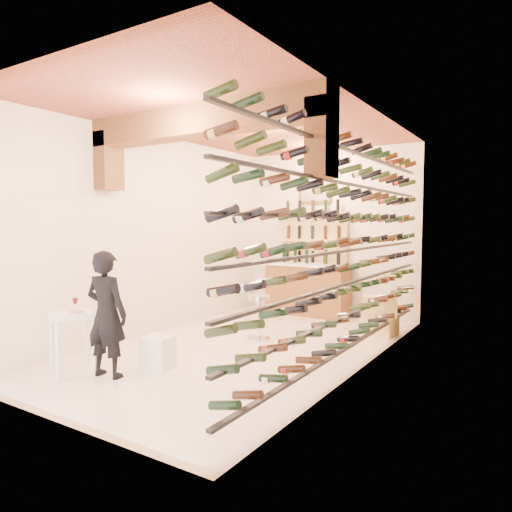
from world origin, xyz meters
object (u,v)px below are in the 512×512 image
Objects in this scene: back_counter at (308,288)px; person at (106,314)px; chrome_barstool at (259,314)px; tasting_table at (73,324)px; white_stool at (158,353)px; crate_lower at (379,325)px; wine_rack at (347,242)px.

back_counter is 1.16× the size of person.
tasting_table is at bearing -112.22° from chrome_barstool.
person is at bearing -120.86° from white_stool.
tasting_table is at bearing -99.61° from back_counter.
person is 2.84× the size of crate_lower.
chrome_barstool is at bearing -138.45° from crate_lower.
back_counter reaches higher than tasting_table.
wine_rack is 2.26m from crate_lower.
white_stool is (-0.03, -4.05, -0.33)m from back_counter.
white_stool is at bearing 64.46° from tasting_table.
chrome_barstool is 1.33× the size of crate_lower.
tasting_table is (-0.79, -4.68, 0.05)m from back_counter.
back_counter is 4.75m from tasting_table.
white_stool is at bearing -118.50° from crate_lower.
wine_rack reaches higher than back_counter.
back_counter is at bearing 89.57° from white_stool.
person is at bearing -138.49° from wine_rack.
person is (0.46, 0.12, 0.15)m from tasting_table.
tasting_table is 1.26× the size of chrome_barstool.
back_counter is 4.20× the size of white_stool.
person is 4.26m from crate_lower.
chrome_barstool is (-1.59, 0.48, -1.15)m from wine_rack.
chrome_barstool reaches higher than crate_lower.
chrome_barstool is at bearing -112.37° from person.
crate_lower is (1.73, 3.19, -0.05)m from white_stool.
crate_lower is (2.04, 3.70, -0.58)m from person.
back_counter is 2.18m from chrome_barstool.
tasting_table is 0.49m from person.
person reaches higher than white_stool.
wine_rack reaches higher than tasting_table.
back_counter is at bearing 152.97° from crate_lower.
tasting_table is 2.73m from chrome_barstool.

